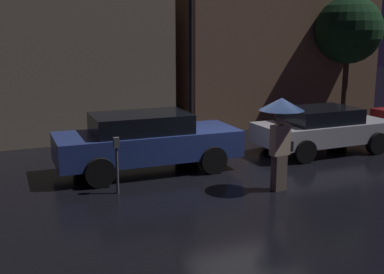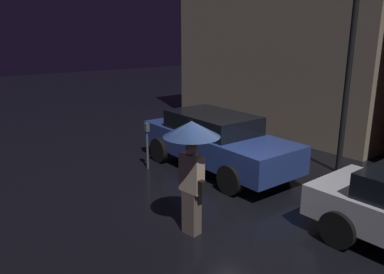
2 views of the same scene
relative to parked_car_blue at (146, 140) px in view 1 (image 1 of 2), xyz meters
name	(u,v)px [view 1 (image 1 of 2)]	position (x,y,z in m)	size (l,w,h in m)	color
ground_plane	(247,177)	(2.05, -1.43, -0.78)	(60.00, 60.00, 0.00)	black
building_facade_left	(33,20)	(-2.05, 5.07, 2.97)	(8.39, 3.00, 7.49)	gray
building_facade_right	(273,37)	(6.70, 5.07, 2.42)	(7.72, 3.00, 6.40)	#8C664C
parked_car_blue	(146,140)	(0.00, 0.00, 0.00)	(4.52, 1.89, 1.46)	navy
parked_car_silver	(322,128)	(5.26, -0.07, -0.09)	(3.99, 1.90, 1.29)	#B7B7BF
pedestrian_with_umbrella	(281,120)	(2.22, -2.54, 0.79)	(0.96, 0.96, 2.04)	#66564C
parking_meter	(117,159)	(-1.09, -1.39, -0.01)	(0.12, 0.10, 1.23)	#4C5154
street_lamp_near	(191,41)	(2.15, 2.31, 2.36)	(0.36, 0.36, 4.93)	black
street_tree	(349,31)	(8.48, 2.90, 2.66)	(2.39, 2.39, 4.65)	#473323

